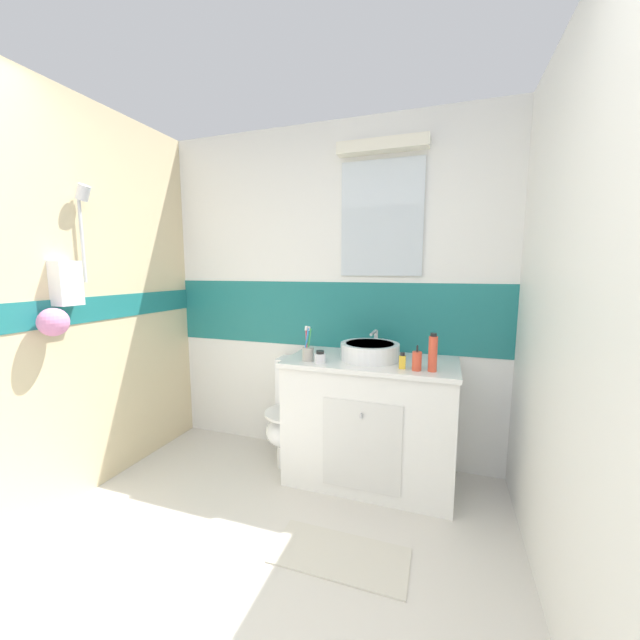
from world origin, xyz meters
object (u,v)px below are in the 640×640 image
shampoo_bottle_tall (433,353)px  perfume_flask_small (402,361)px  hair_gel_jar (320,357)px  toothbrush_cup (308,352)px  soap_dispenser (417,361)px  sink_basin (370,351)px  toilet (294,416)px

shampoo_bottle_tall → perfume_flask_small: (-0.17, 0.00, -0.06)m
hair_gel_jar → toothbrush_cup: bearing=163.8°
soap_dispenser → shampoo_bottle_tall: shampoo_bottle_tall is taller
sink_basin → shampoo_bottle_tall: 0.44m
toothbrush_cup → hair_gel_jar: size_ratio=2.92×
hair_gel_jar → perfume_flask_small: 0.52m
sink_basin → hair_gel_jar: (-0.28, -0.19, -0.02)m
shampoo_bottle_tall → soap_dispenser: bearing=-175.4°
shampoo_bottle_tall → hair_gel_jar: shampoo_bottle_tall is taller
hair_gel_jar → perfume_flask_small: bearing=2.7°
sink_basin → perfume_flask_small: 0.29m
toothbrush_cup → soap_dispenser: 0.70m
toothbrush_cup → shampoo_bottle_tall: (0.78, -0.01, 0.05)m
toilet → shampoo_bottle_tall: shampoo_bottle_tall is taller
sink_basin → soap_dispenser: 0.36m
perfume_flask_small → sink_basin: bearing=144.0°
shampoo_bottle_tall → sink_basin: bearing=156.9°
toilet → toothbrush_cup: size_ratio=3.39×
toilet → toothbrush_cup: (0.19, -0.21, 0.55)m
toilet → perfume_flask_small: perfume_flask_small is taller
sink_basin → shampoo_bottle_tall: shampoo_bottle_tall is taller
perfume_flask_small → shampoo_bottle_tall: bearing=-1.4°
toilet → hair_gel_jar: 0.64m
soap_dispenser → shampoo_bottle_tall: size_ratio=0.67×
sink_basin → hair_gel_jar: bearing=-145.8°
sink_basin → perfume_flask_small: size_ratio=4.35×
soap_dispenser → perfume_flask_small: 0.09m
toothbrush_cup → perfume_flask_small: bearing=-0.3°
toilet → soap_dispenser: soap_dispenser is taller
hair_gel_jar → perfume_flask_small: size_ratio=0.79×
toothbrush_cup → soap_dispenser: bearing=-1.2°
soap_dispenser → shampoo_bottle_tall: 0.10m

